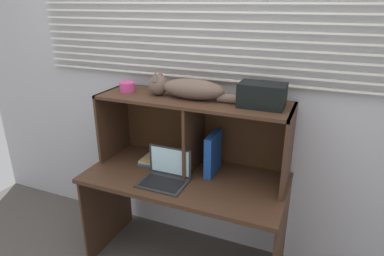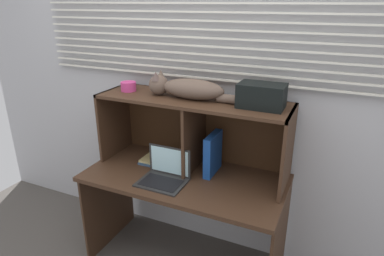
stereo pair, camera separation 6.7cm
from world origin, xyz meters
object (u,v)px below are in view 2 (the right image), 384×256
at_px(cat, 188,88).
at_px(laptop, 165,175).
at_px(binder_upright, 213,154).
at_px(small_basket, 129,86).
at_px(book_stack, 155,158).
at_px(storage_box, 262,96).

xyz_separation_m(cat, laptop, (-0.06, -0.24, -0.54)).
bearing_deg(binder_upright, small_basket, 180.00).
distance_m(binder_upright, book_stack, 0.48).
xyz_separation_m(laptop, binder_upright, (0.25, 0.24, 0.10)).
bearing_deg(binder_upright, storage_box, 0.00).
bearing_deg(cat, laptop, -104.70).
relative_size(cat, storage_box, 2.79).
height_order(cat, small_basket, cat).
distance_m(cat, laptop, 0.59).
height_order(laptop, small_basket, small_basket).
xyz_separation_m(book_stack, small_basket, (-0.20, -0.00, 0.54)).
xyz_separation_m(binder_upright, storage_box, (0.31, 0.00, 0.45)).
bearing_deg(storage_box, book_stack, 179.91).
distance_m(binder_upright, storage_box, 0.54).
relative_size(laptop, book_stack, 1.29).
bearing_deg(binder_upright, cat, 180.00).
bearing_deg(binder_upright, laptop, -136.35).
bearing_deg(storage_box, binder_upright, 180.00).
distance_m(laptop, small_basket, 0.70).
height_order(cat, storage_box, cat).
relative_size(cat, book_stack, 3.24).
distance_m(laptop, book_stack, 0.32).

